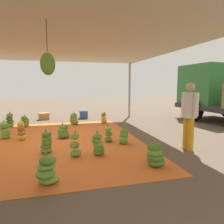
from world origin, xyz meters
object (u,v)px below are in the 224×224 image
object	(u,v)px
banana_bunch_0	(46,143)
banana_bunch_11	(10,121)
banana_bunch_10	(5,131)
banana_bunch_8	(104,118)
banana_bunch_12	(155,155)
banana_bunch_5	(74,119)
crate_0	(44,116)
worker_2	(189,111)
banana_bunch_1	(108,135)
banana_bunch_9	(98,145)
banana_bunch_13	(124,137)
banana_bunch_14	(47,171)
crate_1	(84,114)
banana_bunch_6	(63,132)
banana_bunch_3	(25,122)
banana_bunch_4	(22,131)
banana_bunch_2	(75,146)

from	to	relation	value
banana_bunch_0	banana_bunch_11	bearing A→B (deg)	-157.25
banana_bunch_0	banana_bunch_10	world-z (taller)	banana_bunch_0
banana_bunch_8	banana_bunch_12	distance (m)	4.59
banana_bunch_12	banana_bunch_5	bearing A→B (deg)	-165.88
crate_0	banana_bunch_10	bearing A→B (deg)	-14.35
banana_bunch_0	worker_2	bearing A→B (deg)	80.42
banana_bunch_1	banana_bunch_9	distance (m)	1.10
banana_bunch_13	banana_bunch_14	size ratio (longest dim) A/B	0.88
banana_bunch_9	crate_1	xyz separation A→B (m)	(-5.21, 0.32, -0.06)
banana_bunch_0	banana_bunch_11	world-z (taller)	banana_bunch_11
banana_bunch_0	worker_2	xyz separation A→B (m)	(0.54, 3.23, 0.68)
banana_bunch_6	banana_bunch_12	distance (m)	3.02
banana_bunch_3	banana_bunch_12	bearing A→B (deg)	32.06
banana_bunch_8	banana_bunch_14	size ratio (longest dim) A/B	0.92
banana_bunch_11	banana_bunch_13	xyz separation A→B (m)	(3.20, 3.32, -0.04)
banana_bunch_5	banana_bunch_4	bearing A→B (deg)	-38.76
banana_bunch_0	banana_bunch_8	bearing A→B (deg)	148.19
crate_0	banana_bunch_6	bearing A→B (deg)	11.67
banana_bunch_5	banana_bunch_13	world-z (taller)	banana_bunch_5
banana_bunch_5	banana_bunch_2	bearing A→B (deg)	-3.92
banana_bunch_0	banana_bunch_2	distance (m)	0.72
banana_bunch_0	banana_bunch_9	size ratio (longest dim) A/B	1.00
banana_bunch_8	banana_bunch_11	xyz separation A→B (m)	(-0.17, -3.47, 0.03)
worker_2	banana_bunch_6	bearing A→B (deg)	-122.25
banana_bunch_9	banana_bunch_10	distance (m)	3.05
banana_bunch_4	banana_bunch_6	bearing A→B (deg)	87.53
banana_bunch_0	banana_bunch_1	xyz separation A→B (m)	(-0.55, 1.55, -0.04)
banana_bunch_0	banana_bunch_6	size ratio (longest dim) A/B	1.18
banana_bunch_9	banana_bunch_12	bearing A→B (deg)	45.62
banana_bunch_6	banana_bunch_14	world-z (taller)	banana_bunch_14
banana_bunch_1	banana_bunch_8	world-z (taller)	banana_bunch_1
banana_bunch_1	banana_bunch_11	world-z (taller)	banana_bunch_11
banana_bunch_0	banana_bunch_6	distance (m)	1.30
banana_bunch_8	banana_bunch_6	bearing A→B (deg)	-38.77
banana_bunch_1	banana_bunch_14	xyz separation A→B (m)	(2.10, -1.47, 0.02)
banana_bunch_0	banana_bunch_12	distance (m)	2.39
banana_bunch_9	banana_bunch_14	bearing A→B (deg)	-42.05
banana_bunch_1	banana_bunch_4	distance (m)	2.38
banana_bunch_6	banana_bunch_8	size ratio (longest dim) A/B	0.98
banana_bunch_2	banana_bunch_4	xyz separation A→B (m)	(-1.69, -1.31, 0.02)
banana_bunch_9	banana_bunch_4	bearing A→B (deg)	-133.81
banana_bunch_6	banana_bunch_11	distance (m)	2.86
banana_bunch_10	banana_bunch_12	world-z (taller)	banana_bunch_10
banana_bunch_3	worker_2	distance (m)	5.67
banana_bunch_11	banana_bunch_8	bearing A→B (deg)	87.23
banana_bunch_10	crate_0	xyz separation A→B (m)	(-3.27, 0.84, -0.09)
banana_bunch_2	banana_bunch_4	size ratio (longest dim) A/B	0.98
banana_bunch_11	worker_2	bearing A→B (deg)	49.54
banana_bunch_8	banana_bunch_1	bearing A→B (deg)	-9.89
worker_2	banana_bunch_10	bearing A→B (deg)	-115.86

